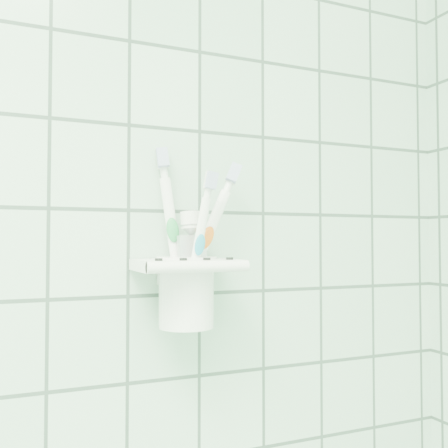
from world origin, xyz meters
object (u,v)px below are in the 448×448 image
object	(u,v)px
toothbrush_pink	(185,231)
toothpaste_tube	(196,257)
holder_bracket	(186,266)
cup	(186,289)
toothbrush_orange	(185,245)
toothbrush_blue	(173,232)

from	to	relation	value
toothbrush_pink	toothpaste_tube	size ratio (longest dim) A/B	1.61
holder_bracket	cup	xyz separation A→B (m)	(0.00, 0.00, -0.03)
toothbrush_pink	cup	bearing A→B (deg)	-83.75
holder_bracket	toothbrush_pink	bearing A→B (deg)	78.82
toothbrush_pink	toothbrush_orange	xyz separation A→B (m)	(-0.01, -0.02, -0.02)
toothbrush_orange	toothpaste_tube	world-z (taller)	toothbrush_orange
cup	toothbrush_blue	bearing A→B (deg)	-177.63
cup	toothbrush_pink	bearing A→B (deg)	86.95
holder_bracket	toothbrush_pink	size ratio (longest dim) A/B	0.55
toothbrush_pink	toothbrush_orange	bearing A→B (deg)	-99.36
toothbrush_pink	toothpaste_tube	world-z (taller)	toothbrush_pink
toothbrush_pink	toothpaste_tube	distance (m)	0.04
holder_bracket	toothbrush_orange	bearing A→B (deg)	-117.55
holder_bracket	toothbrush_blue	distance (m)	0.05
holder_bracket	cup	bearing A→B (deg)	63.80
holder_bracket	toothbrush_orange	size ratio (longest dim) A/B	0.65
toothbrush_orange	toothbrush_blue	bearing A→B (deg)	129.32
cup	toothpaste_tube	xyz separation A→B (m)	(0.01, -0.00, 0.04)
cup	toothbrush_blue	xyz separation A→B (m)	(-0.02, -0.00, 0.07)
toothbrush_blue	toothpaste_tube	size ratio (longest dim) A/B	1.56
toothbrush_pink	toothbrush_blue	bearing A→B (deg)	-145.86
toothbrush_pink	toothbrush_orange	distance (m)	0.03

